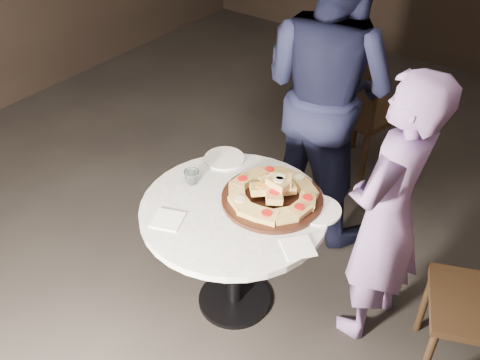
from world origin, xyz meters
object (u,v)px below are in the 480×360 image
object	(u,v)px
water_glass	(192,177)
chair_far	(356,104)
serving_board	(272,199)
diner_navy	(328,89)
focaccia_pile	(273,191)
diner_teal	(387,216)
table	(234,226)

from	to	relation	value
water_glass	chair_far	distance (m)	1.44
serving_board	diner_navy	distance (m)	0.83
serving_board	chair_far	distance (m)	1.31
chair_far	focaccia_pile	bearing A→B (deg)	111.87
water_glass	diner_navy	world-z (taller)	diner_navy
diner_teal	diner_navy	bearing A→B (deg)	-126.71
focaccia_pile	diner_teal	size ratio (longest dim) A/B	0.30
table	chair_far	size ratio (longest dim) A/B	0.93
serving_board	water_glass	xyz separation A→B (m)	(-0.40, -0.13, 0.03)
serving_board	focaccia_pile	bearing A→B (deg)	39.92
serving_board	chair_far	xyz separation A→B (m)	(-0.18, 1.29, -0.12)
table	chair_far	distance (m)	1.44
table	serving_board	bearing A→B (deg)	51.19
focaccia_pile	table	bearing A→B (deg)	-129.02
serving_board	diner_teal	distance (m)	0.54
serving_board	water_glass	distance (m)	0.42
table	serving_board	size ratio (longest dim) A/B	1.86
chair_far	diner_teal	size ratio (longest dim) A/B	0.68
table	water_glass	distance (m)	0.33
table	diner_navy	xyz separation A→B (m)	(-0.04, 0.94, 0.35)
diner_teal	water_glass	bearing A→B (deg)	-66.00
table	diner_navy	distance (m)	1.00
diner_navy	table	bearing A→B (deg)	102.49
chair_far	diner_teal	world-z (taller)	diner_teal
focaccia_pile	chair_far	xyz separation A→B (m)	(-0.19, 1.28, -0.16)
diner_navy	diner_teal	world-z (taller)	diner_navy
focaccia_pile	water_glass	size ratio (longest dim) A/B	5.56
table	water_glass	bearing A→B (deg)	175.24
table	diner_navy	size ratio (longest dim) A/B	0.51
focaccia_pile	chair_far	bearing A→B (deg)	98.21
diner_navy	water_glass	bearing A→B (deg)	85.16
serving_board	diner_teal	xyz separation A→B (m)	(0.51, 0.17, 0.03)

